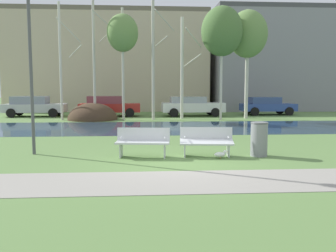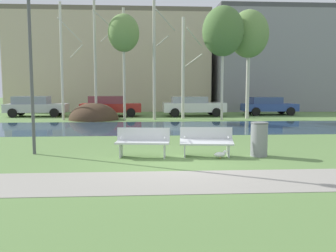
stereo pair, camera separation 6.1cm
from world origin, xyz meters
The scene contains 22 objects.
ground_plane centered at (0.00, 10.00, 0.00)m, with size 120.00×120.00×0.00m, color #5B7F42.
paved_path_strip centered at (0.00, -1.97, 0.01)m, with size 60.00×1.97×0.01m, color gray.
river_band centered at (0.00, 9.00, 0.00)m, with size 80.00×6.44×0.01m, color #284256.
soil_mound centered at (-4.27, 14.10, 0.00)m, with size 3.23×3.54×2.20m, color #423021.
bench_left centered at (-0.95, 0.94, 0.47)m, with size 1.65×0.73×0.87m.
bench_right centered at (0.97, 0.94, 0.47)m, with size 1.65×0.73×0.87m.
trash_bin centered at (2.57, 0.86, 0.54)m, with size 0.53×0.53×1.04m.
seagull centered at (1.33, 0.54, 0.13)m, with size 0.41×0.15×0.25m.
streetlamp centered at (-4.36, 1.65, 3.86)m, with size 0.32×0.32×5.85m.
birch_far_left centered at (-6.17, 13.96, 3.84)m, with size 1.50×2.77×7.51m.
birch_left centered at (-4.06, 13.97, 4.78)m, with size 1.33×2.45×9.46m.
birch_center_left centered at (-2.22, 13.77, 5.54)m, with size 2.00×2.00×7.15m.
birch_center centered at (-0.25, 13.84, 4.27)m, with size 1.47×2.31×8.38m.
birch_center_right centered at (1.74, 14.56, 3.47)m, with size 1.40×2.56×6.77m.
birch_right centered at (4.10, 13.33, 5.66)m, with size 2.64×2.64×7.28m.
birch_far_right centered at (6.07, 14.32, 5.63)m, with size 2.64×2.64×7.27m.
parked_van_nearest_silver centered at (-8.93, 17.10, 0.78)m, with size 4.42×2.16×1.48m.
parked_sedan_second_red centered at (-3.49, 16.85, 0.78)m, with size 4.45×2.03×1.49m.
parked_hatch_third_white centered at (2.64, 16.68, 0.77)m, with size 4.62×2.05×1.44m.
parked_wagon_fourth_blue centered at (8.59, 17.39, 0.74)m, with size 4.11×2.04×1.38m.
building_beige_block centered at (-4.04, 25.78, 4.53)m, with size 17.98×8.08×9.06m.
building_grey_warehouse centered at (11.41, 25.37, 4.66)m, with size 11.74×9.11×9.33m.
Camera 1 is at (-0.93, -9.66, 2.06)m, focal length 38.23 mm.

